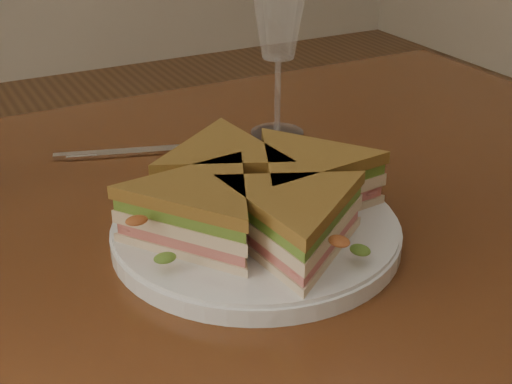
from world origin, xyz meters
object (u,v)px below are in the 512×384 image
at_px(knife, 140,152).
at_px(wine_glass, 279,18).
at_px(sandwich_wedges, 256,197).
at_px(spoon, 194,174).
at_px(plate, 256,232).
at_px(table, 211,309).

relative_size(knife, wine_glass, 1.02).
height_order(sandwich_wedges, spoon, sandwich_wedges).
xyz_separation_m(plate, sandwich_wedges, (0.00, -0.00, 0.04)).
bearing_deg(sandwich_wedges, wine_glass, 56.30).
xyz_separation_m(plate, wine_glass, (0.15, 0.22, 0.14)).
relative_size(table, spoon, 6.54).
xyz_separation_m(table, wine_glass, (0.17, 0.17, 0.25)).
bearing_deg(plate, sandwich_wedges, -33.69).
distance_m(table, plate, 0.12).
bearing_deg(knife, spoon, -53.99).
relative_size(sandwich_wedges, knife, 1.35).
xyz_separation_m(table, sandwich_wedges, (0.03, -0.04, 0.14)).
bearing_deg(knife, wine_glass, 9.30).
relative_size(plate, sandwich_wedges, 0.95).
bearing_deg(spoon, wine_glass, 17.72).
bearing_deg(table, sandwich_wedges, -57.29).
xyz_separation_m(knife, wine_glass, (0.17, -0.02, 0.15)).
height_order(plate, sandwich_wedges, sandwich_wedges).
bearing_deg(sandwich_wedges, plate, 146.31).
bearing_deg(sandwich_wedges, spoon, 89.13).
distance_m(table, spoon, 0.15).
xyz_separation_m(spoon, knife, (-0.03, 0.09, -0.00)).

